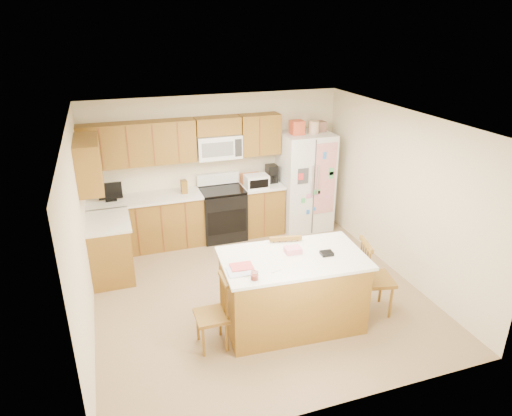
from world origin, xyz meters
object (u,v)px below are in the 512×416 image
object	(u,v)px
windsor_chair_right	(374,279)
stove	(222,212)
windsor_chair_left	(213,315)
refrigerator	(305,180)
island	(292,290)
windsor_chair_back	(283,267)

from	to	relation	value
windsor_chair_right	stove	bearing A→B (deg)	114.80
windsor_chair_left	refrigerator	bearing A→B (deg)	49.03
island	windsor_chair_right	xyz separation A→B (m)	(1.13, -0.10, 0.00)
refrigerator	windsor_chair_left	xyz separation A→B (m)	(-2.44, -2.81, -0.49)
windsor_chair_left	windsor_chair_back	size ratio (longest dim) A/B	0.88
refrigerator	windsor_chair_back	bearing A→B (deg)	-121.12
refrigerator	island	distance (m)	3.06
windsor_chair_back	windsor_chair_right	bearing A→B (deg)	-32.54
island	windsor_chair_left	distance (m)	1.06
refrigerator	stove	bearing A→B (deg)	177.70
stove	windsor_chair_right	size ratio (longest dim) A/B	1.09
stove	windsor_chair_right	bearing A→B (deg)	-65.20
windsor_chair_back	refrigerator	bearing A→B (deg)	58.88
island	windsor_chair_right	distance (m)	1.14
stove	windsor_chair_back	distance (m)	2.21
windsor_chair_right	refrigerator	bearing A→B (deg)	84.87
stove	island	distance (m)	2.77
island	windsor_chair_left	xyz separation A→B (m)	(-1.05, -0.11, -0.06)
windsor_chair_left	windsor_chair_right	bearing A→B (deg)	0.33
refrigerator	windsor_chair_left	bearing A→B (deg)	-130.97
refrigerator	windsor_chair_right	world-z (taller)	refrigerator
refrigerator	windsor_chair_back	size ratio (longest dim) A/B	1.96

